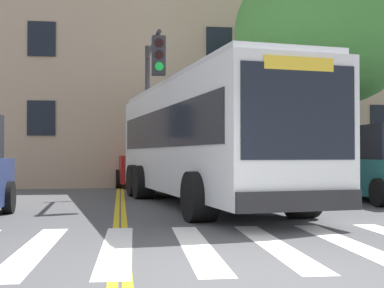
{
  "coord_description": "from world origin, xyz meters",
  "views": [
    {
      "loc": [
        -1.56,
        -6.04,
        1.39
      ],
      "look_at": [
        0.24,
        7.39,
        1.65
      ],
      "focal_mm": 50.0,
      "sensor_mm": 36.0,
      "label": 1
    }
  ],
  "objects_px": {
    "city_bus": "(203,139)",
    "car_red_behind_bus": "(138,161)",
    "traffic_light_overhead": "(152,88)",
    "street_tree_curbside_large": "(325,33)"
  },
  "relations": [
    {
      "from": "street_tree_curbside_large",
      "to": "city_bus",
      "type": "bearing_deg",
      "value": -150.72
    },
    {
      "from": "car_red_behind_bus",
      "to": "traffic_light_overhead",
      "type": "bearing_deg",
      "value": -89.08
    },
    {
      "from": "car_red_behind_bus",
      "to": "street_tree_curbside_large",
      "type": "xyz_separation_m",
      "value": [
        5.97,
        -6.66,
        4.36
      ]
    },
    {
      "from": "city_bus",
      "to": "car_red_behind_bus",
      "type": "height_order",
      "value": "city_bus"
    },
    {
      "from": "car_red_behind_bus",
      "to": "street_tree_curbside_large",
      "type": "relative_size",
      "value": 0.61
    },
    {
      "from": "city_bus",
      "to": "car_red_behind_bus",
      "type": "bearing_deg",
      "value": 99.06
    },
    {
      "from": "car_red_behind_bus",
      "to": "traffic_light_overhead",
      "type": "xyz_separation_m",
      "value": [
        0.13,
        -8.11,
        2.26
      ]
    },
    {
      "from": "city_bus",
      "to": "car_red_behind_bus",
      "type": "xyz_separation_m",
      "value": [
        -1.47,
        9.19,
        -0.74
      ]
    },
    {
      "from": "street_tree_curbside_large",
      "to": "car_red_behind_bus",
      "type": "bearing_deg",
      "value": 131.85
    },
    {
      "from": "traffic_light_overhead",
      "to": "street_tree_curbside_large",
      "type": "height_order",
      "value": "street_tree_curbside_large"
    }
  ]
}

